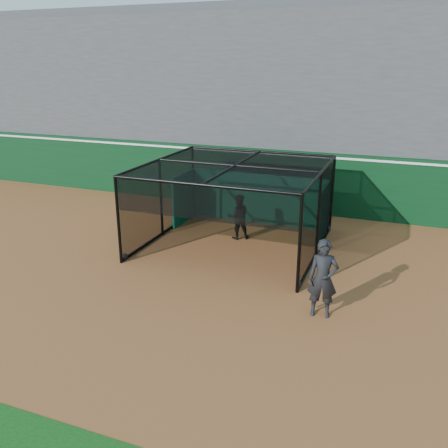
% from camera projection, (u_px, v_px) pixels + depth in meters
% --- Properties ---
extents(ground, '(120.00, 120.00, 0.00)m').
position_uv_depth(ground, '(190.00, 296.00, 12.49)').
color(ground, brown).
rests_on(ground, ground).
extents(outfield_wall, '(50.00, 0.50, 2.50)m').
position_uv_depth(outfield_wall, '(276.00, 179.00, 19.58)').
color(outfield_wall, '#093416').
rests_on(outfield_wall, ground).
extents(grandstand, '(50.00, 7.85, 8.95)m').
position_uv_depth(grandstand, '(300.00, 93.00, 21.87)').
color(grandstand, '#4C4C4F').
rests_on(grandstand, ground).
extents(batting_cage, '(5.58, 5.45, 2.72)m').
position_uv_depth(batting_cage, '(235.00, 206.00, 15.59)').
color(batting_cage, black).
rests_on(batting_cage, ground).
extents(batter, '(0.96, 0.89, 1.58)m').
position_uv_depth(batter, '(238.00, 217.00, 16.36)').
color(batter, black).
rests_on(batter, ground).
extents(on_deck_player, '(0.78, 0.58, 1.94)m').
position_uv_depth(on_deck_player, '(323.00, 279.00, 11.26)').
color(on_deck_player, black).
rests_on(on_deck_player, ground).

